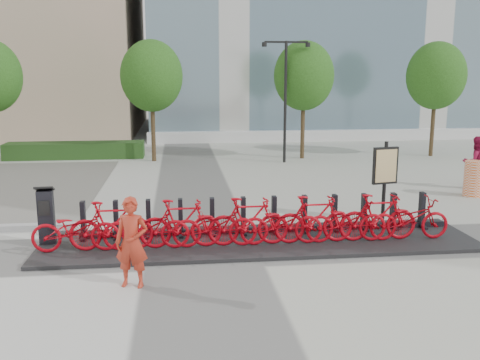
{
  "coord_description": "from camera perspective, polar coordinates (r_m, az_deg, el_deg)",
  "views": [
    {
      "loc": [
        -0.46,
        -10.98,
        3.73
      ],
      "look_at": [
        1.0,
        1.5,
        1.2
      ],
      "focal_mm": 40.0,
      "sensor_mm": 36.0,
      "label": 1
    }
  ],
  "objects": [
    {
      "name": "bike_9",
      "position": [
        12.17,
        14.5,
        -3.86
      ],
      "size": [
        1.75,
        0.49,
        1.05
      ],
      "primitive_type": "imported",
      "rotation": [
        0.0,
        0.0,
        1.57
      ],
      "color": "#B30411",
      "rests_on": "dock_pad"
    },
    {
      "name": "pedestrian",
      "position": [
        19.02,
        23.81,
        1.72
      ],
      "size": [
        0.86,
        0.68,
        1.72
      ],
      "primitive_type": "imported",
      "rotation": [
        0.0,
        0.0,
        3.1
      ],
      "color": "maroon",
      "rests_on": "ground"
    },
    {
      "name": "bike_1",
      "position": [
        11.46,
        -13.58,
        -4.76
      ],
      "size": [
        1.75,
        0.49,
        1.05
      ],
      "primitive_type": "imported",
      "rotation": [
        0.0,
        0.0,
        1.57
      ],
      "color": "#B30411",
      "rests_on": "dock_pad"
    },
    {
      "name": "tree_2",
      "position": [
        23.62,
        6.83,
        10.96
      ],
      "size": [
        2.6,
        2.6,
        5.1
      ],
      "color": "brown",
      "rests_on": "ground"
    },
    {
      "name": "bike_3",
      "position": [
        11.37,
        -6.34,
        -4.63
      ],
      "size": [
        1.75,
        0.49,
        1.05
      ],
      "primitive_type": "imported",
      "rotation": [
        0.0,
        0.0,
        1.57
      ],
      "color": "#B30411",
      "rests_on": "dock_pad"
    },
    {
      "name": "map_sign",
      "position": [
        13.86,
        15.23,
        1.13
      ],
      "size": [
        0.68,
        0.23,
        2.06
      ],
      "rotation": [
        0.0,
        0.0,
        0.19
      ],
      "color": "black",
      "rests_on": "ground"
    },
    {
      "name": "bike_8",
      "position": [
        11.94,
        11.26,
        -4.26
      ],
      "size": [
        1.81,
        0.63,
        0.95
      ],
      "primitive_type": "imported",
      "rotation": [
        0.0,
        0.0,
        1.57
      ],
      "color": "#B30411",
      "rests_on": "dock_pad"
    },
    {
      "name": "bike_10",
      "position": [
        12.46,
        17.59,
        -3.93
      ],
      "size": [
        1.81,
        0.63,
        0.95
      ],
      "primitive_type": "imported",
      "rotation": [
        0.0,
        0.0,
        1.57
      ],
      "color": "#B30411",
      "rests_on": "dock_pad"
    },
    {
      "name": "worker_red",
      "position": [
        9.61,
        -11.47,
        -6.54
      ],
      "size": [
        0.66,
        0.51,
        1.62
      ],
      "primitive_type": "imported",
      "rotation": [
        0.0,
        0.0,
        -0.23
      ],
      "color": "red",
      "rests_on": "ground"
    },
    {
      "name": "bike_4",
      "position": [
        11.41,
        -2.7,
        -4.79
      ],
      "size": [
        1.81,
        0.63,
        0.95
      ],
      "primitive_type": "imported",
      "rotation": [
        0.0,
        0.0,
        1.57
      ],
      "color": "#B30411",
      "rests_on": "dock_pad"
    },
    {
      "name": "bike_5",
      "position": [
        11.46,
        0.9,
        -4.43
      ],
      "size": [
        1.75,
        0.49,
        1.05
      ],
      "primitive_type": "imported",
      "rotation": [
        0.0,
        0.0,
        1.57
      ],
      "color": "#B30411",
      "rests_on": "dock_pad"
    },
    {
      "name": "bike_2",
      "position": [
        11.41,
        -9.96,
        -4.96
      ],
      "size": [
        1.81,
        0.63,
        0.95
      ],
      "primitive_type": "imported",
      "rotation": [
        0.0,
        0.0,
        1.57
      ],
      "color": "#B30411",
      "rests_on": "dock_pad"
    },
    {
      "name": "hedge_b",
      "position": [
        24.84,
        -17.15,
        3.05
      ],
      "size": [
        6.0,
        1.2,
        0.7
      ],
      "primitive_type": "cube",
      "color": "#1D4617",
      "rests_on": "ground"
    },
    {
      "name": "tree_3",
      "position": [
        25.68,
        20.19,
        10.38
      ],
      "size": [
        2.6,
        2.6,
        5.1
      ],
      "color": "brown",
      "rests_on": "ground"
    },
    {
      "name": "construction_barrel",
      "position": [
        17.84,
        23.64,
        0.13
      ],
      "size": [
        0.68,
        0.68,
        1.09
      ],
      "primitive_type": "cylinder",
      "rotation": [
        0.0,
        0.0,
        0.21
      ],
      "color": "#F05000",
      "rests_on": "ground"
    },
    {
      "name": "bike_0",
      "position": [
        11.58,
        -17.12,
        -5.05
      ],
      "size": [
        1.81,
        0.63,
        0.95
      ],
      "primitive_type": "imported",
      "rotation": [
        0.0,
        0.0,
        1.57
      ],
      "color": "#B30411",
      "rests_on": "dock_pad"
    },
    {
      "name": "bike_7",
      "position": [
        11.73,
        7.91,
        -4.17
      ],
      "size": [
        1.75,
        0.49,
        1.05
      ],
      "primitive_type": "imported",
      "rotation": [
        0.0,
        0.0,
        1.57
      ],
      "color": "#B30411",
      "rests_on": "dock_pad"
    },
    {
      "name": "tree_1",
      "position": [
        23.01,
        -9.42,
        10.88
      ],
      "size": [
        2.6,
        2.6,
        5.1
      ],
      "color": "brown",
      "rests_on": "ground"
    },
    {
      "name": "dock_pad",
      "position": [
        12.0,
        2.1,
        -6.53
      ],
      "size": [
        9.6,
        2.4,
        0.08
      ],
      "primitive_type": "cube",
      "color": "#242425",
      "rests_on": "ground"
    },
    {
      "name": "kiosk",
      "position": [
        12.33,
        -19.97,
        -3.56
      ],
      "size": [
        0.42,
        0.36,
        1.28
      ],
      "rotation": [
        0.0,
        0.0,
        0.08
      ],
      "color": "black",
      "rests_on": "dock_pad"
    },
    {
      "name": "streetlamp",
      "position": [
        22.44,
        4.88,
        9.82
      ],
      "size": [
        2.0,
        0.2,
        5.0
      ],
      "color": "black",
      "rests_on": "ground"
    },
    {
      "name": "bike_6",
      "position": [
        11.59,
        4.44,
        -4.55
      ],
      "size": [
        1.81,
        0.63,
        0.95
      ],
      "primitive_type": "imported",
      "rotation": [
        0.0,
        0.0,
        1.57
      ],
      "color": "#B30411",
      "rests_on": "dock_pad"
    },
    {
      "name": "dock_rail_posts",
      "position": [
        12.33,
        2.06,
        -3.79
      ],
      "size": [
        8.02,
        0.5,
        0.85
      ],
      "primitive_type": null,
      "color": "black",
      "rests_on": "dock_pad"
    },
    {
      "name": "ground",
      "position": [
        11.61,
        -4.08,
        -7.39
      ],
      "size": [
        120.0,
        120.0,
        0.0
      ],
      "primitive_type": "plane",
      "color": "#A6A998"
    }
  ]
}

